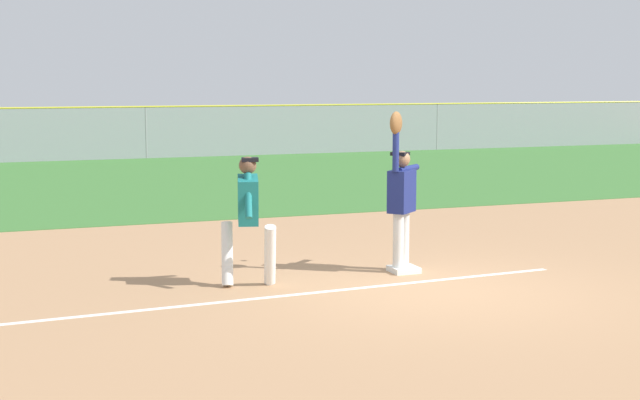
# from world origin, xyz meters

# --- Properties ---
(ground_plane) EXTENTS (71.04, 71.04, 0.00)m
(ground_plane) POSITION_xyz_m (0.00, 0.00, 0.00)
(ground_plane) COLOR tan
(outfield_grass) EXTENTS (45.10, 14.67, 0.01)m
(outfield_grass) POSITION_xyz_m (0.00, 14.07, 0.01)
(outfield_grass) COLOR #3D7533
(outfield_grass) RESTS_ON ground_plane
(chalk_foul_line) EXTENTS (11.98, 0.83, 0.01)m
(chalk_foul_line) POSITION_xyz_m (-3.88, 0.21, 0.00)
(chalk_foul_line) COLOR white
(chalk_foul_line) RESTS_ON ground_plane
(first_base) EXTENTS (0.38, 0.38, 0.08)m
(first_base) POSITION_xyz_m (0.12, 1.11, 0.04)
(first_base) COLOR white
(first_base) RESTS_ON ground_plane
(fielder) EXTENTS (0.75, 0.67, 2.28)m
(fielder) POSITION_xyz_m (0.09, 1.17, 1.12)
(fielder) COLOR silver
(fielder) RESTS_ON ground_plane
(runner) EXTENTS (0.76, 0.84, 1.72)m
(runner) POSITION_xyz_m (-2.19, 1.03, 1.00)
(runner) COLOR white
(runner) RESTS_ON ground_plane
(baseball) EXTENTS (0.07, 0.07, 0.07)m
(baseball) POSITION_xyz_m (0.17, 1.42, 2.09)
(baseball) COLOR white
(outfield_fence) EXTENTS (45.18, 0.08, 1.82)m
(outfield_fence) POSITION_xyz_m (-0.00, 21.40, 0.91)
(outfield_fence) COLOR #93999E
(outfield_fence) RESTS_ON ground_plane
(parked_car_red) EXTENTS (4.47, 2.25, 1.25)m
(parked_car_red) POSITION_xyz_m (-1.51, 25.94, 0.67)
(parked_car_red) COLOR #B21E1E
(parked_car_red) RESTS_ON ground_plane
(parked_car_green) EXTENTS (4.52, 2.35, 1.25)m
(parked_car_green) POSITION_xyz_m (2.61, 25.71, 0.67)
(parked_car_green) COLOR #1E6B33
(parked_car_green) RESTS_ON ground_plane
(parked_car_white) EXTENTS (4.52, 2.35, 1.25)m
(parked_car_white) POSITION_xyz_m (7.55, 25.64, 0.67)
(parked_car_white) COLOR white
(parked_car_white) RESTS_ON ground_plane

